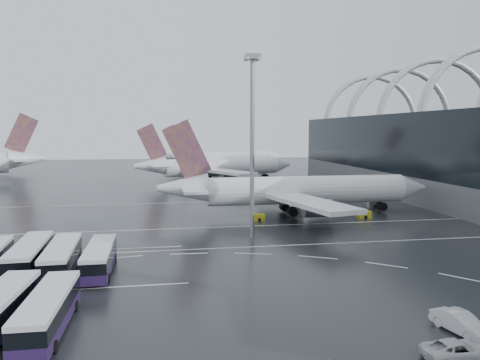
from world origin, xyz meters
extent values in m
plane|color=black|center=(0.00, 0.00, 0.00)|extent=(420.00, 420.00, 0.00)
torus|color=silver|center=(58.00, 47.00, 18.00)|extent=(33.80, 1.80, 33.80)
torus|color=silver|center=(58.00, 66.00, 18.00)|extent=(33.80, 1.80, 33.80)
torus|color=silver|center=(58.00, 85.00, 18.00)|extent=(33.80, 1.80, 33.80)
cube|color=silver|center=(0.00, -2.00, 0.01)|extent=(120.00, 0.25, 0.01)
cube|color=silver|center=(0.00, 12.00, 0.01)|extent=(120.00, 0.25, 0.01)
cube|color=silver|center=(0.00, 40.00, 0.01)|extent=(120.00, 0.25, 0.01)
cube|color=silver|center=(-24.00, -16.00, 0.01)|extent=(28.00, 0.25, 0.01)
cube|color=silver|center=(-24.00, 0.00, 0.01)|extent=(28.00, 0.25, 0.01)
cylinder|color=white|center=(15.12, 21.54, 4.70)|extent=(38.53, 5.73, 5.34)
cone|color=white|center=(37.12, 21.76, 4.70)|extent=(5.58, 5.40, 5.34)
cone|color=white|center=(-8.73, 21.30, 5.62)|extent=(9.27, 5.44, 5.34)
cube|color=#531A6D|center=(-7.81, 21.31, 12.44)|extent=(8.88, 0.64, 11.33)
cube|color=white|center=(-6.89, 21.32, 5.62)|extent=(4.31, 16.63, 0.46)
cube|color=white|center=(11.54, 9.99, 4.15)|extent=(11.31, 23.89, 0.74)
cube|color=white|center=(11.31, 33.02, 4.15)|extent=(10.89, 23.86, 0.74)
cylinder|color=slate|center=(14.28, 13.24, 2.49)|extent=(5.10, 3.18, 3.13)
cylinder|color=slate|center=(14.11, 29.82, 2.49)|extent=(5.10, 3.18, 3.13)
cube|color=black|center=(11.43, 21.50, 1.01)|extent=(11.12, 6.01, 2.03)
cylinder|color=white|center=(6.95, 82.26, 4.74)|extent=(37.67, 14.24, 5.39)
cone|color=white|center=(27.84, 87.44, 4.74)|extent=(6.71, 6.57, 5.39)
cone|color=white|center=(-15.75, 76.65, 5.67)|extent=(10.32, 7.47, 5.39)
cube|color=#531A6D|center=(-14.85, 76.87, 12.55)|extent=(8.83, 2.69, 11.43)
cube|color=white|center=(-13.95, 77.09, 5.67)|extent=(8.08, 17.24, 0.46)
cube|color=white|center=(6.13, 70.09, 4.18)|extent=(16.00, 23.74, 0.74)
cube|color=white|center=(0.55, 92.65, 4.18)|extent=(7.27, 23.44, 0.74)
cylinder|color=slate|center=(8.05, 73.92, 2.51)|extent=(5.72, 4.30, 3.16)
cylinder|color=slate|center=(4.03, 90.16, 2.51)|extent=(5.72, 4.30, 3.16)
cube|color=black|center=(3.34, 81.37, 1.02)|extent=(12.26, 8.45, 2.04)
cylinder|color=white|center=(15.08, 128.86, 4.83)|extent=(37.18, 9.43, 5.49)
cone|color=white|center=(36.19, 131.15, 4.83)|extent=(6.24, 6.07, 5.49)
cone|color=white|center=(-7.92, 126.36, 5.77)|extent=(10.00, 6.48, 5.49)
cube|color=#531A6D|center=(-6.98, 126.46, 12.78)|extent=(9.13, 1.55, 11.64)
cube|color=white|center=(-6.03, 126.57, 5.77)|extent=(6.07, 17.40, 0.47)
cube|color=white|center=(12.59, 116.69, 4.26)|extent=(13.68, 24.55, 0.76)
cube|color=white|center=(10.04, 140.21, 4.26)|extent=(8.98, 24.21, 0.76)
cylinder|color=slate|center=(15.06, 120.29, 2.56)|extent=(5.52, 3.76, 3.22)
cylinder|color=slate|center=(13.22, 137.23, 2.56)|extent=(5.52, 3.76, 3.22)
cube|color=black|center=(11.32, 128.45, 1.04)|extent=(11.95, 7.25, 2.08)
cone|color=white|center=(-55.89, 99.19, 6.81)|extent=(12.76, 10.12, 6.47)
cube|color=#531A6D|center=(-56.92, 98.78, 15.07)|extent=(10.25, 4.57, 13.72)
cube|color=white|center=(-57.96, 98.37, 6.81)|extent=(12.05, 20.53, 0.56)
cone|color=white|center=(-64.81, 130.44, 6.07)|extent=(10.68, 7.15, 5.77)
cube|color=#531A6D|center=(-65.80, 130.30, 13.44)|extent=(9.57, 1.98, 12.24)
cube|color=white|center=(-66.78, 130.15, 6.07)|extent=(7.02, 18.37, 0.50)
cylinder|color=black|center=(-30.75, -5.11, 0.48)|extent=(0.41, 0.98, 0.95)
cube|color=#22133B|center=(-27.57, -8.68, 0.92)|extent=(3.52, 13.39, 1.12)
cube|color=black|center=(-27.57, -8.68, 2.14)|extent=(3.57, 13.13, 1.33)
cube|color=silver|center=(-27.57, -8.68, 3.04)|extent=(3.52, 13.39, 0.46)
cylinder|color=black|center=(-25.97, -12.87, 0.51)|extent=(0.40, 1.04, 1.02)
cylinder|color=black|center=(-28.81, -12.99, 0.51)|extent=(0.40, 1.04, 1.02)
cylinder|color=black|center=(-26.33, -4.38, 0.51)|extent=(0.40, 1.04, 1.02)
cylinder|color=black|center=(-29.17, -4.50, 0.51)|extent=(0.40, 1.04, 1.02)
cube|color=#22133B|center=(-23.87, -10.02, 0.90)|extent=(3.46, 13.10, 1.10)
cube|color=black|center=(-23.87, -10.02, 2.10)|extent=(3.51, 12.84, 1.30)
cube|color=silver|center=(-23.87, -10.02, 2.97)|extent=(3.46, 13.10, 0.45)
cylinder|color=black|center=(-22.30, -14.11, 0.50)|extent=(0.39, 1.01, 1.00)
cylinder|color=black|center=(-25.07, -14.23, 0.50)|extent=(0.39, 1.01, 1.00)
cylinder|color=black|center=(-22.66, -5.81, 0.50)|extent=(0.39, 1.01, 1.00)
cylinder|color=black|center=(-25.44, -5.93, 0.50)|extent=(0.39, 1.01, 1.00)
cube|color=#22133B|center=(-19.68, -10.29, 0.85)|extent=(2.78, 12.31, 1.04)
cube|color=black|center=(-19.68, -10.29, 1.99)|extent=(2.84, 12.07, 1.23)
cube|color=silver|center=(-19.68, -10.29, 2.82)|extent=(2.78, 12.31, 0.43)
cylinder|color=black|center=(-18.36, -14.22, 0.47)|extent=(0.33, 0.95, 0.95)
cylinder|color=black|center=(-20.99, -14.23, 0.47)|extent=(0.33, 0.95, 0.95)
cylinder|color=black|center=(-18.38, -6.35, 0.47)|extent=(0.33, 0.95, 0.95)
cylinder|color=black|center=(-21.01, -6.36, 0.47)|extent=(0.33, 0.95, 0.95)
cylinder|color=black|center=(-24.04, -21.66, 0.50)|extent=(0.41, 1.01, 0.99)
cylinder|color=black|center=(-26.80, -21.49, 0.50)|extent=(0.41, 1.01, 0.99)
cube|color=#22133B|center=(-21.77, -26.04, 0.86)|extent=(2.98, 12.50, 1.05)
cube|color=black|center=(-21.77, -26.04, 2.01)|extent=(3.03, 12.26, 1.25)
cube|color=silver|center=(-21.77, -26.04, 2.85)|extent=(2.98, 12.50, 0.43)
cylinder|color=black|center=(-20.50, -30.05, 0.48)|extent=(0.35, 0.96, 0.96)
cylinder|color=black|center=(-23.17, -30.00, 0.48)|extent=(0.35, 0.96, 0.96)
cylinder|color=black|center=(-20.37, -22.07, 0.48)|extent=(0.35, 0.96, 0.96)
cylinder|color=black|center=(-23.04, -22.03, 0.48)|extent=(0.35, 0.96, 0.96)
imported|color=silver|center=(7.50, -35.89, 0.71)|extent=(5.16, 2.53, 1.41)
imported|color=silver|center=(10.53, -31.97, 0.83)|extent=(2.82, 5.33, 1.67)
cylinder|color=gray|center=(0.75, 3.66, 13.17)|extent=(0.66, 0.66, 26.35)
cube|color=gray|center=(0.75, 3.66, 26.63)|extent=(2.07, 2.07, 0.75)
cube|color=silver|center=(0.75, 3.66, 26.35)|extent=(1.88, 1.88, 0.38)
cube|color=#AEA617|center=(24.25, 15.66, 0.65)|extent=(2.37, 1.40, 1.29)
cube|color=slate|center=(19.11, 31.78, 0.66)|extent=(2.41, 1.42, 1.31)
cube|color=#AEA617|center=(4.60, 16.74, 0.57)|extent=(2.10, 1.24, 1.15)
cube|color=slate|center=(31.38, 26.81, 0.64)|extent=(2.34, 1.38, 1.28)
cube|color=#AEA617|center=(16.52, 32.32, 0.54)|extent=(1.99, 1.18, 1.09)
camera|label=1|loc=(-12.81, -64.08, 15.97)|focal=35.00mm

